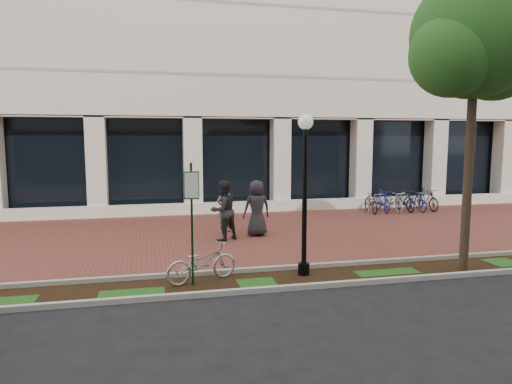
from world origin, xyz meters
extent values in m
plane|color=black|center=(0.00, 0.00, 0.00)|extent=(120.00, 120.00, 0.00)
cube|color=brown|center=(0.00, 0.00, 0.01)|extent=(40.00, 9.00, 0.01)
cube|color=black|center=(0.00, -5.25, 0.01)|extent=(40.00, 1.50, 0.01)
cube|color=#B5B5AB|center=(0.00, -4.50, 0.06)|extent=(40.00, 0.12, 0.12)
cube|color=#B5B5AB|center=(0.00, -6.00, 0.06)|extent=(40.00, 0.12, 0.12)
cube|color=beige|center=(0.00, 10.50, 10.10)|extent=(40.00, 12.00, 11.80)
cube|color=black|center=(0.00, 5.60, 2.10)|extent=(40.00, 0.15, 4.20)
cube|color=beige|center=(0.00, 4.50, 0.25)|extent=(40.00, 0.25, 0.50)
cube|color=beige|center=(0.00, 4.90, 2.10)|extent=(0.80, 0.80, 4.20)
cube|color=#123318|center=(-2.89, -5.17, 1.39)|extent=(0.05, 0.05, 2.78)
cube|color=#175D28|center=(-2.89, -5.20, 2.28)|extent=(0.34, 0.02, 0.62)
cube|color=white|center=(-2.89, -5.22, 2.28)|extent=(0.30, 0.01, 0.56)
cylinder|color=black|center=(-0.19, -4.99, 0.15)|extent=(0.28, 0.28, 0.30)
cylinder|color=black|center=(-0.19, -4.99, 1.77)|extent=(0.12, 0.12, 3.55)
sphere|color=silver|center=(-0.19, -4.99, 3.69)|extent=(0.36, 0.36, 0.36)
cylinder|color=#4B392B|center=(3.88, -5.48, 2.12)|extent=(0.22, 0.22, 4.24)
sphere|color=#23561B|center=(3.88, -5.48, 5.77)|extent=(3.05, 3.05, 3.05)
sphere|color=#23561B|center=(4.71, -5.18, 5.31)|extent=(2.13, 2.13, 2.13)
sphere|color=#23561B|center=(3.11, -5.71, 5.23)|extent=(1.98, 1.98, 1.98)
imported|color=#B4B4B9|center=(-2.66, -4.97, 0.46)|extent=(1.85, 1.17, 0.92)
imported|color=slate|center=(-1.28, 0.43, 0.87)|extent=(0.75, 0.65, 1.74)
imported|color=#26262B|center=(-1.52, -0.79, 0.98)|extent=(1.19, 1.11, 1.96)
imported|color=#26262A|center=(-0.31, -0.36, 0.95)|extent=(0.99, 0.70, 1.91)
cylinder|color=silver|center=(5.39, 2.70, 0.41)|extent=(0.11, 0.11, 0.82)
sphere|color=silver|center=(5.39, 2.70, 0.87)|extent=(0.12, 0.12, 0.12)
imported|color=black|center=(5.76, 3.24, 0.46)|extent=(0.91, 1.84, 0.92)
imported|color=navy|center=(6.31, 3.24, 0.51)|extent=(0.69, 1.75, 1.02)
imported|color=#B1B1B5|center=(6.86, 3.24, 0.46)|extent=(0.73, 1.80, 0.92)
imported|color=black|center=(7.41, 3.24, 0.51)|extent=(0.51, 1.71, 1.02)
imported|color=#213A9B|center=(7.96, 3.24, 0.46)|extent=(0.67, 1.78, 0.92)
imported|color=black|center=(8.51, 3.24, 0.51)|extent=(0.63, 1.74, 1.02)
cylinder|color=silver|center=(7.13, 3.24, 0.40)|extent=(0.04, 0.04, 0.80)
camera|label=1|loc=(-3.71, -15.25, 3.32)|focal=32.00mm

